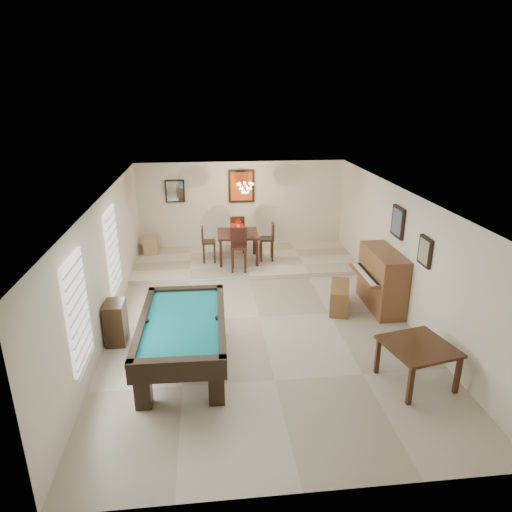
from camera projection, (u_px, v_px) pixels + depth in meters
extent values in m
cube|color=beige|center=(259.00, 317.00, 9.60)|extent=(6.00, 9.00, 0.02)
cube|color=silver|center=(242.00, 206.00, 13.36)|extent=(6.00, 0.04, 2.60)
cube|color=silver|center=(307.00, 402.00, 4.95)|extent=(6.00, 0.04, 2.60)
cube|color=silver|center=(106.00, 265.00, 8.85)|extent=(0.04, 9.00, 2.60)
cube|color=silver|center=(403.00, 254.00, 9.46)|extent=(0.04, 9.00, 2.60)
cube|color=white|center=(259.00, 195.00, 8.71)|extent=(6.00, 9.00, 0.04)
cube|color=beige|center=(246.00, 261.00, 12.61)|extent=(6.00, 2.50, 0.12)
cube|color=white|center=(78.00, 311.00, 6.76)|extent=(0.06, 1.00, 1.70)
cube|color=white|center=(113.00, 250.00, 9.38)|extent=(0.06, 1.00, 1.70)
cube|color=brown|center=(339.00, 297.00, 9.87)|extent=(0.66, 1.05, 0.55)
cube|color=black|center=(116.00, 323.00, 8.52)|extent=(0.36, 0.54, 0.81)
cube|color=tan|center=(151.00, 245.00, 13.00)|extent=(0.41, 0.50, 0.43)
cube|color=#D84C14|center=(241.00, 186.00, 13.12)|extent=(0.75, 0.06, 0.95)
cube|color=white|center=(175.00, 191.00, 12.96)|extent=(0.55, 0.06, 0.65)
cube|color=slate|center=(398.00, 222.00, 9.53)|extent=(0.06, 0.55, 0.65)
cube|color=gray|center=(425.00, 251.00, 8.38)|extent=(0.06, 0.45, 0.55)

